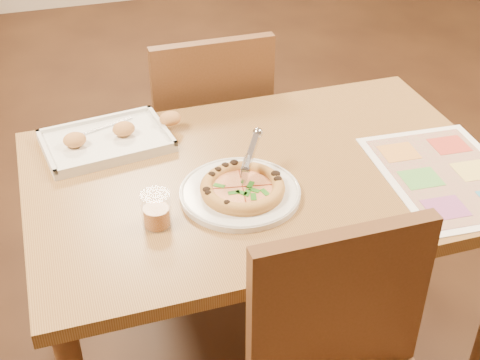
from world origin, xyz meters
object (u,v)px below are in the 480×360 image
object	(u,v)px
pizza_cutter	(250,157)
appetizer_tray	(110,140)
chair_far	(208,118)
plate	(240,193)
pizza	(243,188)
glass_tumbler	(156,211)
menu	(447,175)
dining_table	(263,196)

from	to	relation	value
pizza_cutter	appetizer_tray	world-z (taller)	pizza_cutter
chair_far	plate	xyz separation A→B (m)	(-0.10, -0.69, 0.16)
plate	pizza_cutter	distance (m)	0.10
plate	appetizer_tray	distance (m)	0.46
pizza	pizza_cutter	xyz separation A→B (m)	(0.03, 0.05, 0.06)
chair_far	plate	distance (m)	0.71
chair_far	glass_tumbler	world-z (taller)	chair_far
pizza	menu	bearing A→B (deg)	-7.65
pizza	menu	distance (m)	0.57
pizza_cutter	menu	size ratio (longest dim) A/B	0.29
chair_far	appetizer_tray	bearing A→B (deg)	40.63
appetizer_tray	pizza_cutter	bearing A→B (deg)	-44.41
glass_tumbler	menu	size ratio (longest dim) A/B	0.19
glass_tumbler	menu	xyz separation A→B (m)	(0.81, -0.03, -0.04)
chair_far	appetizer_tray	xyz separation A→B (m)	(-0.38, -0.33, 0.17)
pizza_cutter	glass_tumbler	size ratio (longest dim) A/B	1.50
plate	pizza	bearing A→B (deg)	-58.36
pizza_cutter	appetizer_tray	size ratio (longest dim) A/B	0.33
chair_far	menu	distance (m)	0.92
plate	pizza	world-z (taller)	pizza
plate	menu	size ratio (longest dim) A/B	0.66
pizza	glass_tumbler	distance (m)	0.24
pizza_cutter	dining_table	bearing A→B (deg)	-15.51
chair_far	plate	size ratio (longest dim) A/B	1.47
plate	chair_far	bearing A→B (deg)	82.11
pizza_cutter	glass_tumbler	xyz separation A→B (m)	(-0.27, -0.09, -0.05)
appetizer_tray	glass_tumbler	bearing A→B (deg)	-82.50
menu	chair_far	bearing A→B (deg)	121.70
dining_table	chair_far	size ratio (longest dim) A/B	2.77
chair_far	menu	size ratio (longest dim) A/B	0.98
pizza	plate	bearing A→B (deg)	121.64
glass_tumbler	plate	bearing A→B (deg)	13.21
plate	menu	bearing A→B (deg)	-8.32
chair_far	pizza_cutter	world-z (taller)	chair_far
pizza_cutter	menu	bearing A→B (deg)	-68.95
dining_table	glass_tumbler	bearing A→B (deg)	-156.53
glass_tumbler	pizza_cutter	bearing A→B (deg)	19.22
chair_far	pizza_cutter	bearing A→B (deg)	85.06
dining_table	plate	bearing A→B (deg)	-137.38
chair_far	plate	world-z (taller)	chair_far
plate	appetizer_tray	world-z (taller)	appetizer_tray
pizza_cutter	plate	bearing A→B (deg)	169.71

